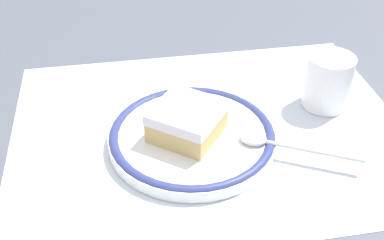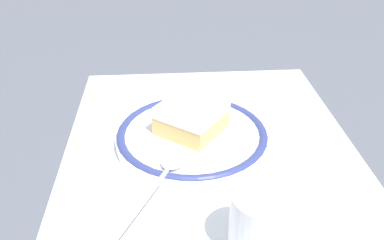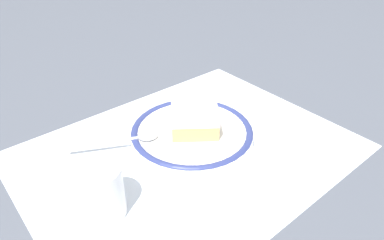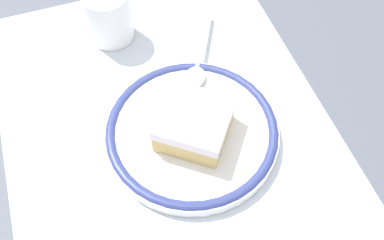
# 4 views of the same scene
# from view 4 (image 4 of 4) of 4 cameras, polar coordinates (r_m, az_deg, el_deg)

# --- Properties ---
(ground_plane) EXTENTS (2.40, 2.40, 0.00)m
(ground_plane) POSITION_cam_4_polar(r_m,az_deg,el_deg) (0.55, -3.29, -0.56)
(ground_plane) COLOR #4C515B
(placemat) EXTENTS (0.50, 0.39, 0.00)m
(placemat) POSITION_cam_4_polar(r_m,az_deg,el_deg) (0.55, -3.29, -0.51)
(placemat) COLOR silver
(placemat) RESTS_ON ground_plane
(plate) EXTENTS (0.20, 0.20, 0.02)m
(plate) POSITION_cam_4_polar(r_m,az_deg,el_deg) (0.53, 0.00, -1.53)
(plate) COLOR white
(plate) RESTS_ON placemat
(cake_slice) EXTENTS (0.11, 0.11, 0.04)m
(cake_slice) POSITION_cam_4_polar(r_m,az_deg,el_deg) (0.50, 0.30, -0.53)
(cake_slice) COLOR #DBB76B
(cake_slice) RESTS_ON plate
(spoon) EXTENTS (0.14, 0.08, 0.01)m
(spoon) POSITION_cam_4_polar(r_m,az_deg,el_deg) (0.57, 0.72, 7.07)
(spoon) COLOR silver
(spoon) RESTS_ON plate
(cup) EXTENTS (0.06, 0.06, 0.07)m
(cup) POSITION_cam_4_polar(r_m,az_deg,el_deg) (0.62, -10.54, 12.66)
(cup) COLOR white
(cup) RESTS_ON placemat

